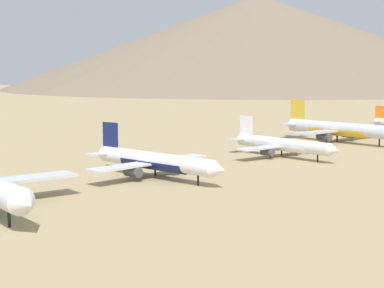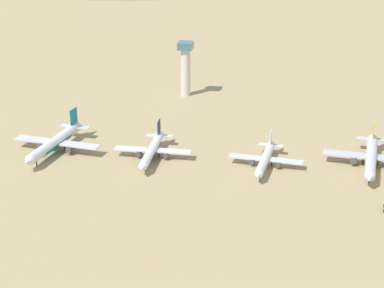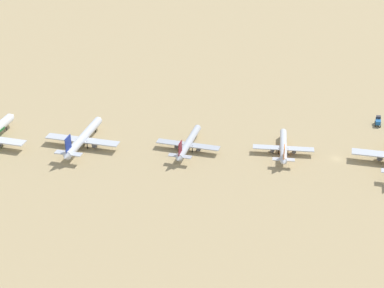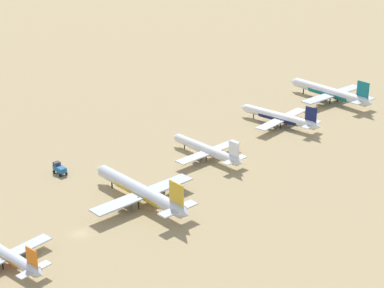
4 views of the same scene
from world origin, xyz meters
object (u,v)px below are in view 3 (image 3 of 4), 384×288
Objects in this scene: parked_jet_5 at (189,143)px; service_truck at (378,121)px; parked_jet_6 at (83,138)px; parked_jet_4 at (283,146)px.

service_truck is (35.51, -84.25, -1.26)m from parked_jet_5.
parked_jet_6 is (-2.35, 46.02, 0.64)m from parked_jet_5.
parked_jet_6 is at bearing 92.92° from parked_jet_5.
parked_jet_4 is at bearing -86.85° from parked_jet_6.
parked_jet_4 is at bearing 127.18° from service_truck.
service_truck is (33.09, -43.63, -1.01)m from parked_jet_4.
parked_jet_4 is 5.93× the size of service_truck.
parked_jet_4 is at bearing -86.60° from parked_jet_5.
service_truck is at bearing -52.82° from parked_jet_4.
parked_jet_6 is at bearing 93.15° from parked_jet_4.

